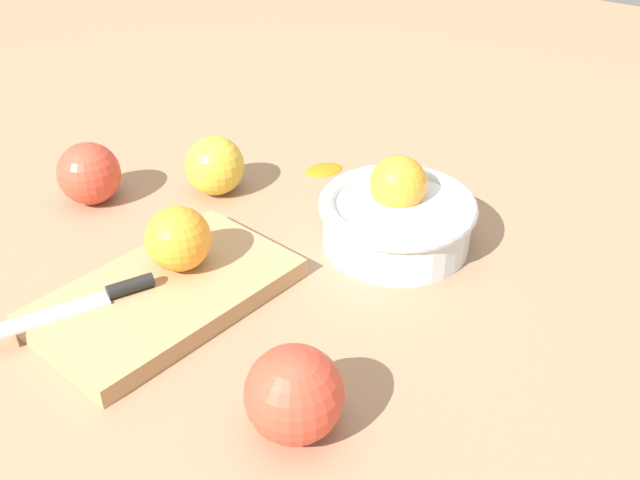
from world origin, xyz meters
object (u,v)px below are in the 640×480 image
at_px(apple_front_left, 215,166).
at_px(apple_front_center, 89,174).
at_px(cutting_board, 166,294).
at_px(bowl, 397,215).
at_px(orange_on_board, 178,239).
at_px(knife, 97,298).
at_px(apple_back_right, 294,394).

distance_m(apple_front_left, apple_front_center, 0.15).
bearing_deg(apple_front_center, apple_front_left, 132.64).
bearing_deg(cutting_board, bowl, 148.32).
xyz_separation_m(orange_on_board, apple_front_center, (-0.06, -0.20, -0.02)).
height_order(bowl, knife, bowl).
relative_size(orange_on_board, apple_back_right, 0.83).
bearing_deg(cutting_board, apple_front_left, -152.10).
xyz_separation_m(cutting_board, orange_on_board, (-0.03, -0.01, 0.04)).
bearing_deg(bowl, cutting_board, -31.68).
height_order(knife, apple_back_right, apple_back_right).
bearing_deg(apple_front_left, knife, 15.37).
relative_size(apple_back_right, apple_front_center, 1.06).
bearing_deg(apple_front_center, bowl, 109.64).
distance_m(apple_back_right, apple_front_center, 0.44).
relative_size(knife, apple_front_left, 2.02).
xyz_separation_m(apple_front_left, apple_back_right, (0.26, 0.31, 0.00)).
relative_size(orange_on_board, apple_front_left, 0.91).
distance_m(knife, apple_back_right, 0.24).
bearing_deg(apple_front_left, apple_front_center, -47.36).
xyz_separation_m(cutting_board, knife, (0.05, -0.03, 0.01)).
distance_m(bowl, knife, 0.32).
relative_size(orange_on_board, apple_front_center, 0.88).
distance_m(orange_on_board, apple_front_left, 0.19).
height_order(orange_on_board, apple_front_center, orange_on_board).
distance_m(bowl, cutting_board, 0.26).
bearing_deg(bowl, apple_back_right, 13.12).
bearing_deg(cutting_board, apple_back_right, 72.70).
bearing_deg(apple_front_center, knife, 49.92).
bearing_deg(bowl, orange_on_board, -38.08).
bearing_deg(cutting_board, orange_on_board, -164.24).
height_order(bowl, orange_on_board, bowl).
xyz_separation_m(bowl, apple_back_right, (0.28, 0.07, 0.00)).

